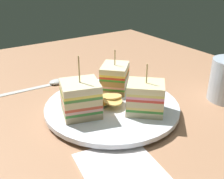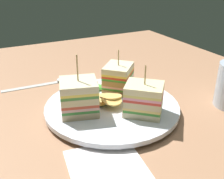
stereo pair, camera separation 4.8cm
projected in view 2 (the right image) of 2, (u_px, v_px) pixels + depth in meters
The scene contains 9 objects.
ground_plane at pixel (112, 115), 50.65cm from camera, with size 105.68×88.32×1.80cm, color #A77656.
plate at pixel (112, 107), 49.88cm from camera, with size 24.63×24.63×1.52cm.
sandwich_wedge_0 at pixel (118, 78), 54.04cm from camera, with size 7.90×7.89×8.52cm.
sandwich_wedge_1 at pixel (79, 97), 45.85cm from camera, with size 7.32×7.60×10.47cm.
sandwich_wedge_2 at pixel (144, 99), 45.50cm from camera, with size 7.93×8.02×8.83cm.
chip_pile at pixel (108, 99), 49.39cm from camera, with size 7.93×7.29×2.10cm.
salad_garnish at pixel (88, 86), 55.60cm from camera, with size 7.06×6.41×1.43cm.
spoon at pixel (54, 81), 61.97cm from camera, with size 2.61×15.74×1.00cm.
napkin at pixel (112, 177), 34.43cm from camera, with size 14.84×10.16×0.50cm, color white.
Camera 2 is at (38.95, -19.88, 25.12)cm, focal length 43.17 mm.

